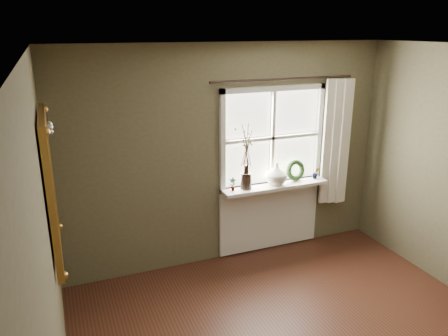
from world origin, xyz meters
TOP-DOWN VIEW (x-y plane):
  - ceiling at (0.00, 0.00)m, footprint 4.50×4.50m
  - wall_back at (0.00, 2.30)m, footprint 4.00×0.10m
  - wall_left at (-2.05, 0.00)m, footprint 0.10×4.50m
  - window_frame at (0.55, 2.23)m, footprint 1.36×0.06m
  - window_sill at (0.55, 2.12)m, footprint 1.36×0.26m
  - window_apron at (0.55, 2.23)m, footprint 1.36×0.04m
  - dark_jug at (0.16, 2.12)m, footprint 0.15×0.15m
  - cream_vase at (0.56, 2.12)m, footprint 0.34×0.34m
  - wreath at (0.85, 2.16)m, footprint 0.28×0.15m
  - potted_plant_left at (-0.01, 2.12)m, footprint 0.10×0.08m
  - potted_plant_right at (1.13, 2.12)m, footprint 0.10×0.09m
  - curtain at (1.39, 2.13)m, footprint 0.36×0.12m
  - curtain_rod at (0.65, 2.17)m, footprint 1.84×0.03m
  - gilt_mirror at (-1.96, 1.17)m, footprint 0.10×0.97m

SIDE VIEW (x-z plane):
  - window_apron at x=0.55m, z-range 0.02..0.90m
  - window_sill at x=0.55m, z-range 0.88..0.92m
  - potted_plant_right at x=1.13m, z-range 0.92..1.07m
  - potted_plant_left at x=-0.01m, z-range 0.92..1.08m
  - dark_jug at x=0.16m, z-range 0.92..1.11m
  - wreath at x=0.85m, z-range 0.88..1.16m
  - cream_vase at x=0.56m, z-range 0.92..1.19m
  - wall_back at x=0.00m, z-range 0.00..2.60m
  - wall_left at x=-2.05m, z-range 0.00..2.60m
  - curtain at x=1.39m, z-range 0.57..2.16m
  - window_frame at x=0.55m, z-range 0.86..2.10m
  - gilt_mirror at x=-1.96m, z-range 0.98..2.14m
  - curtain_rod at x=0.65m, z-range 2.16..2.20m
  - ceiling at x=0.00m, z-range 2.60..2.60m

